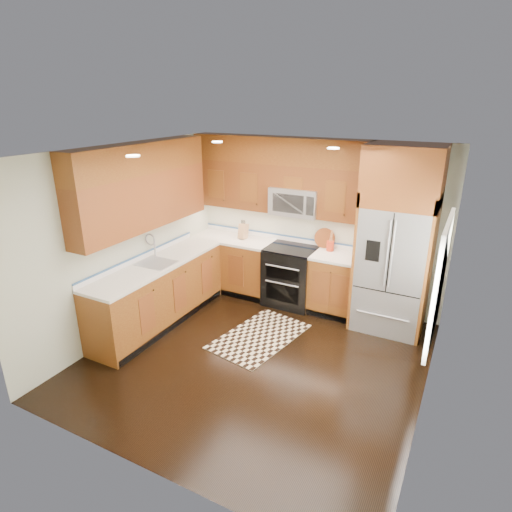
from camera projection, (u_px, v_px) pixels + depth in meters
The scene contains 16 objects.
ground at pixel (256, 359), 5.49m from camera, with size 4.00×4.00×0.00m, color black.
wall_back at pixel (315, 223), 6.69m from camera, with size 4.00×0.02×2.60m, color beige.
wall_left at pixel (128, 240), 5.90m from camera, with size 0.02×4.00×2.60m, color beige.
wall_right at pixel (438, 299), 4.17m from camera, with size 0.02×4.00×2.60m, color beige.
window at pixel (439, 282), 4.31m from camera, with size 0.04×1.10×1.30m.
base_cabinets at pixel (212, 283), 6.61m from camera, with size 2.85×3.00×0.90m.
countertop at pixel (223, 254), 6.48m from camera, with size 2.86×3.01×0.04m.
upper_cabinets at pixel (220, 180), 6.18m from camera, with size 2.85×3.00×1.15m.
range at pixel (290, 276), 6.82m from camera, with size 0.76×0.67×0.95m.
microwave at pixel (296, 201), 6.51m from camera, with size 0.76×0.40×0.42m.
refrigerator at pixel (396, 241), 5.82m from camera, with size 0.98×0.75×2.60m.
sink_faucet at pixel (155, 259), 6.08m from camera, with size 0.54×0.44×0.37m.
rug at pixel (260, 336), 5.99m from camera, with size 0.85×1.41×0.01m, color black.
knife_block at pixel (243, 231), 7.08m from camera, with size 0.11×0.16×0.31m.
utensil_crock at pixel (330, 244), 6.51m from camera, with size 0.14×0.14×0.32m.
cutting_board at pixel (324, 247), 6.68m from camera, with size 0.32×0.32×0.02m, color brown.
Camera 1 is at (2.16, -4.15, 3.16)m, focal length 30.00 mm.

